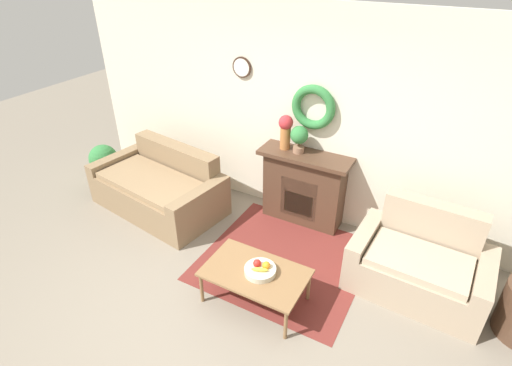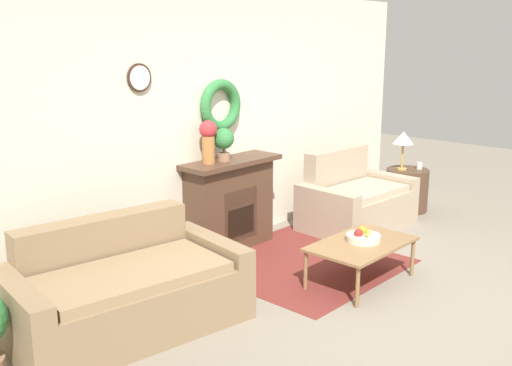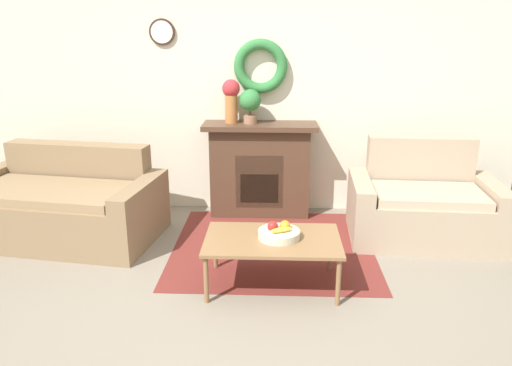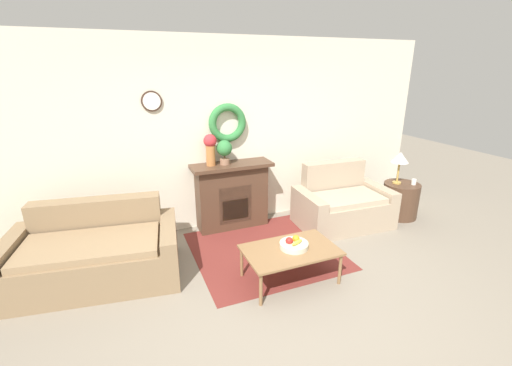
% 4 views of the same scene
% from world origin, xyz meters
% --- Properties ---
extents(ground_plane, '(16.00, 16.00, 0.00)m').
position_xyz_m(ground_plane, '(0.00, 0.00, 0.00)').
color(ground_plane, gray).
extents(floor_rug, '(1.80, 1.73, 0.01)m').
position_xyz_m(floor_rug, '(0.22, 1.26, 0.00)').
color(floor_rug, maroon).
rests_on(floor_rug, ground_plane).
extents(wall_back, '(6.80, 0.17, 2.70)m').
position_xyz_m(wall_back, '(0.00, 2.33, 1.36)').
color(wall_back, beige).
rests_on(wall_back, ground_plane).
extents(fireplace, '(1.16, 0.41, 0.98)m').
position_xyz_m(fireplace, '(0.07, 2.12, 0.50)').
color(fireplace, '#4C3323').
rests_on(fireplace, ground_plane).
extents(couch_left, '(1.92, 1.24, 0.83)m').
position_xyz_m(couch_left, '(-1.78, 1.45, 0.30)').
color(couch_left, '#846B4C').
rests_on(couch_left, ground_plane).
extents(loveseat_right, '(1.40, 0.93, 0.91)m').
position_xyz_m(loveseat_right, '(1.63, 1.56, 0.31)').
color(loveseat_right, tan).
rests_on(loveseat_right, ground_plane).
extents(coffee_table, '(1.03, 0.63, 0.39)m').
position_xyz_m(coffee_table, '(0.22, 0.56, 0.36)').
color(coffee_table, olive).
rests_on(coffee_table, ground_plane).
extents(fruit_bowl, '(0.32, 0.32, 0.12)m').
position_xyz_m(fruit_bowl, '(0.27, 0.58, 0.43)').
color(fruit_bowl, beige).
rests_on(fruit_bowl, coffee_table).
extents(vase_on_mantel_left, '(0.18, 0.18, 0.44)m').
position_xyz_m(vase_on_mantel_left, '(-0.22, 2.13, 1.24)').
color(vase_on_mantel_left, '#AD6B38').
rests_on(vase_on_mantel_left, fireplace).
extents(potted_plant_on_mantel, '(0.22, 0.22, 0.34)m').
position_xyz_m(potted_plant_on_mantel, '(-0.03, 2.11, 1.19)').
color(potted_plant_on_mantel, '#8E664C').
rests_on(potted_plant_on_mantel, fireplace).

